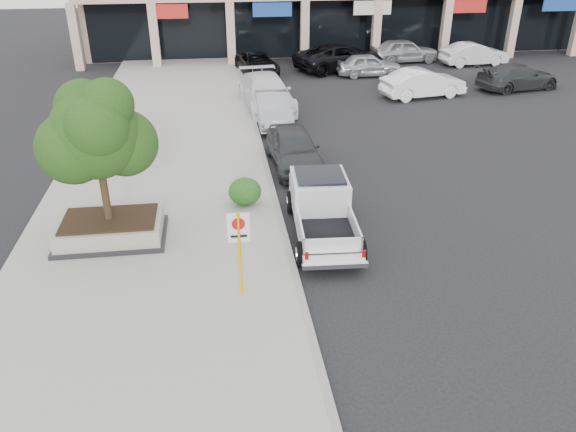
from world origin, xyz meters
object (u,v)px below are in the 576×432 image
Objects in this scene: curb_car_b at (273,109)px; lot_car_d at (339,57)px; curb_car_a at (294,148)px; lot_car_a at (369,65)px; curb_car_c at (266,93)px; curb_car_d at (257,64)px; no_parking_sign at (239,243)px; lot_car_f at (474,54)px; planter at (111,229)px; pickup_truck at (323,211)px; planter_tree at (101,133)px; lot_car_b at (423,83)px; lot_car_e at (404,50)px; lot_car_c at (518,77)px.

curb_car_b is 12.10m from lot_car_d.
curb_car_a is 1.09× the size of lot_car_a.
curb_car_d is at bearing 83.51° from curb_car_c.
curb_car_b is 11.31m from lot_car_a.
no_parking_sign is 30.48m from lot_car_f.
curb_car_c reaches higher than lot_car_a.
planter is 6.39m from pickup_truck.
planter_tree reaches higher than curb_car_d.
lot_car_b is at bearing 1.46° from curb_car_c.
planter is at bearing 137.57° from no_parking_sign.
lot_car_f is (9.42, 0.17, -0.10)m from lot_car_d.
lot_car_e is (10.29, 23.51, -0.01)m from pickup_truck.
lot_car_a is 0.82× the size of lot_car_c.
lot_car_e is at bearing 37.64° from curb_car_c.
no_parking_sign is 16.87m from curb_car_c.
lot_car_d is at bearing 61.44° from planter.
lot_car_c is at bearing 47.17° from no_parking_sign.
lot_car_d reaches higher than lot_car_f.
curb_car_b is (-0.22, 5.49, -0.04)m from curb_car_a.
curb_car_b reaches higher than curb_car_d.
curb_car_b is 0.98× the size of lot_car_f.
lot_car_a is (7.15, 6.20, -0.14)m from curb_car_c.
lot_car_c is at bearing -145.25° from lot_car_d.
curb_car_d is at bearing 87.78° from curb_car_a.
lot_car_c is at bearing 2.05° from curb_car_c.
curb_car_b is 16.31m from lot_car_e.
lot_car_b is at bearing 43.95° from planter_tree.
planter is 0.68× the size of lot_car_b.
lot_car_f is (14.73, 21.99, -0.07)m from pickup_truck.
curb_car_b is at bearing 80.36° from no_parking_sign.
pickup_truck is 1.04× the size of lot_car_c.
curb_car_d is (2.54, 24.43, -0.97)m from no_parking_sign.
lot_car_f is (6.25, 7.28, -0.03)m from lot_car_b.
curb_car_c is at bearing 85.18° from lot_car_c.
curb_car_c is 7.75m from curb_car_d.
curb_car_a is at bearing 132.63° from lot_car_f.
lot_car_f reaches higher than lot_car_a.
no_parking_sign reaches higher than planter.
planter_tree reaches higher than planter.
pickup_truck is 1.11× the size of lot_car_b.
curb_car_c reaches higher than lot_car_c.
curb_car_c reaches higher than pickup_truck.
pickup_truck is 21.43m from curb_car_d.
pickup_truck reaches higher than lot_car_c.
lot_car_b is (14.85, 14.34, 0.30)m from planter.
curb_car_d is 15.80m from lot_car_c.
curb_car_c is at bearing 65.64° from planter.
no_parking_sign is at bearing 141.08° from lot_car_d.
lot_car_d is (5.46, 0.38, 0.18)m from curb_car_d.
lot_car_b is at bearing 22.40° from curb_car_b.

